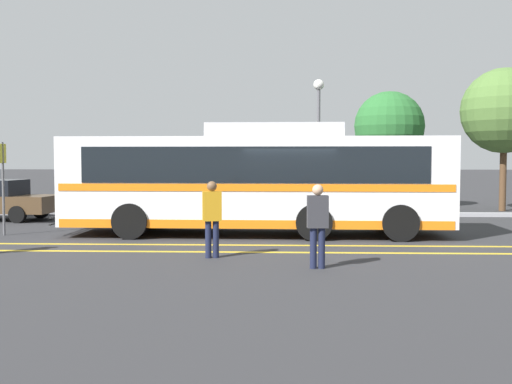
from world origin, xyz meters
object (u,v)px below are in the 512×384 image
transit_bus (257,179)px  pedestrian_0 (318,221)px  pedestrian_2 (212,214)px  tree_1 (389,127)px  parked_car_1 (162,200)px  street_lamp (319,121)px  tree_0 (504,111)px  bus_stop_sign (3,177)px

transit_bus → pedestrian_0: 5.65m
pedestrian_2 → tree_1: bearing=-126.5°
pedestrian_2 → parked_car_1: bearing=-83.3°
street_lamp → tree_0: size_ratio=0.90×
transit_bus → bus_stop_sign: (-7.36, -0.47, 0.06)m
tree_0 → pedestrian_2: bearing=-131.1°
pedestrian_2 → street_lamp: size_ratio=0.31×
pedestrian_0 → bus_stop_sign: (-8.82, 4.95, 0.73)m
pedestrian_2 → bus_stop_sign: 7.56m
transit_bus → pedestrian_0: transit_bus is taller
parked_car_1 → tree_0: size_ratio=0.69×
parked_car_1 → tree_1: (9.17, 6.09, 2.95)m
street_lamp → tree_0: 8.03m
parked_car_1 → tree_0: bearing=112.9°
transit_bus → tree_1: tree_1 is taller
pedestrian_0 → tree_1: bearing=70.1°
pedestrian_2 → tree_1: (6.45, 14.13, 2.71)m
bus_stop_sign → tree_0: 19.85m
pedestrian_2 → tree_0: size_ratio=0.28×
bus_stop_sign → tree_0: bearing=-62.1°
tree_0 → parked_car_1: bearing=-161.5°
transit_bus → street_lamp: 7.96m
tree_1 → tree_0: bearing=-18.1°
pedestrian_0 → bus_stop_sign: size_ratio=0.63×
pedestrian_0 → tree_0: (8.74, 13.84, 3.29)m
street_lamp → pedestrian_2: bearing=-105.0°
pedestrian_2 → pedestrian_0: bearing=140.1°
parked_car_1 → tree_1: bearing=128.0°
bus_stop_sign → street_lamp: size_ratio=0.49×
street_lamp → tree_0: (7.94, 1.10, 0.48)m
transit_bus → bus_stop_sign: size_ratio=4.20×
transit_bus → tree_0: (10.20, 8.42, 2.63)m
bus_stop_sign → tree_0: tree_0 is taller
parked_car_1 → street_lamp: street_lamp is taller
parked_car_1 → transit_bus: bearing=47.3°
pedestrian_0 → tree_1: size_ratio=0.32×
parked_car_1 → tree_1: tree_1 is taller
parked_car_1 → pedestrian_0: size_ratio=2.47×
transit_bus → tree_0: bearing=-49.4°
parked_car_1 → pedestrian_0: bearing=32.9°
tree_0 → pedestrian_0: bearing=-122.3°
parked_car_1 → pedestrian_2: size_ratio=2.45×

